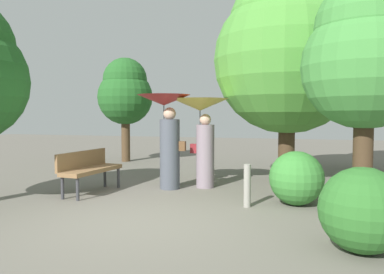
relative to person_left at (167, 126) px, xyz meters
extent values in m
plane|color=#6B665B|center=(0.40, -2.41, -1.33)|extent=(40.00, 40.00, 0.00)
cylinder|color=#474C56|center=(0.06, 0.00, -0.60)|extent=(0.42, 0.42, 1.46)
sphere|color=tan|center=(0.06, 0.00, 0.25)|extent=(0.26, 0.26, 0.26)
cylinder|color=#333338|center=(-0.06, 0.00, 0.03)|extent=(0.02, 0.02, 0.79)
cone|color=#B22D2D|center=(-0.06, 0.00, 0.53)|extent=(1.11, 1.11, 0.23)
cube|color=brown|center=(0.33, 0.02, -0.42)|extent=(0.14, 0.10, 0.20)
cylinder|color=gray|center=(0.74, 0.35, -0.65)|extent=(0.38, 0.38, 1.34)
sphere|color=tan|center=(0.74, 0.35, 0.13)|extent=(0.24, 0.24, 0.24)
cylinder|color=#333338|center=(0.63, 0.34, -0.07)|extent=(0.02, 0.02, 0.76)
cone|color=#D8C64C|center=(0.63, 0.34, 0.44)|extent=(1.21, 1.21, 0.26)
cube|color=maroon|center=(0.49, 0.33, -0.49)|extent=(0.14, 0.10, 0.20)
cylinder|color=#38383D|center=(-1.16, -1.53, -1.11)|extent=(0.06, 0.06, 0.44)
cylinder|color=#38383D|center=(-1.50, -1.50, -1.11)|extent=(0.06, 0.06, 0.44)
cylinder|color=#38383D|center=(-1.03, -0.20, -1.11)|extent=(0.06, 0.06, 0.44)
cylinder|color=#38383D|center=(-1.37, -0.17, -1.11)|extent=(0.06, 0.06, 0.44)
cube|color=olive|center=(-1.27, -0.85, -0.87)|extent=(0.58, 1.54, 0.08)
cube|color=olive|center=(-1.50, -0.83, -0.67)|extent=(0.21, 1.50, 0.35)
cylinder|color=#42301E|center=(2.38, 1.51, 0.54)|extent=(0.37, 0.37, 3.73)
sphere|color=#4C9338|center=(2.38, 1.51, 1.47)|extent=(3.36, 3.36, 3.36)
sphere|color=#4C9338|center=(2.38, 1.51, 2.22)|extent=(2.68, 2.68, 2.68)
cylinder|color=#4C3823|center=(-2.90, 4.01, 0.10)|extent=(0.28, 0.28, 2.84)
sphere|color=#235B23|center=(-2.90, 4.01, 0.81)|extent=(1.81, 1.81, 1.81)
sphere|color=#235B23|center=(-2.90, 4.01, 1.38)|extent=(1.45, 1.45, 1.45)
cylinder|color=#42301E|center=(3.68, -0.77, 0.23)|extent=(0.31, 0.31, 3.12)
sphere|color=#428C3D|center=(3.68, -0.77, 1.01)|extent=(2.03, 2.03, 2.03)
sphere|color=#428C3D|center=(3.68, -0.77, 1.63)|extent=(1.62, 1.62, 1.62)
cylinder|color=#4C3823|center=(4.38, 4.06, 0.52)|extent=(0.37, 0.37, 3.70)
sphere|color=#4C9338|center=(4.38, 4.06, 1.45)|extent=(2.79, 2.79, 2.79)
sphere|color=#4C9338|center=(4.38, 4.06, 2.19)|extent=(2.23, 2.23, 2.23)
sphere|color=#2D6B28|center=(3.38, -2.91, -0.84)|extent=(0.97, 0.97, 0.97)
sphere|color=#387F33|center=(2.64, -0.77, -0.86)|extent=(0.93, 0.93, 0.93)
cylinder|color=gray|center=(1.84, -1.14, -0.96)|extent=(0.12, 0.12, 0.73)
camera|label=1|loc=(2.70, -7.49, 0.23)|focal=35.56mm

